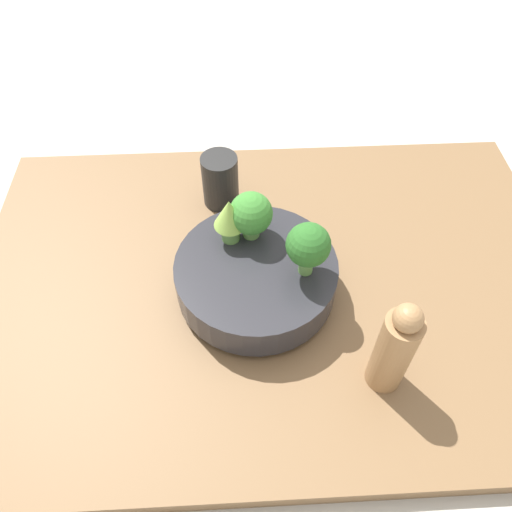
{
  "coord_description": "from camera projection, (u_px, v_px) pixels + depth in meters",
  "views": [
    {
      "loc": [
        0.05,
        0.49,
        0.7
      ],
      "look_at": [
        0.03,
        0.02,
        0.12
      ],
      "focal_mm": 35.0,
      "sensor_mm": 36.0,
      "label": 1
    }
  ],
  "objects": [
    {
      "name": "broccoli_floret_left",
      "position": [
        308.0,
        246.0,
        0.7
      ],
      "size": [
        0.07,
        0.07,
        0.09
      ],
      "color": "#609347",
      "rests_on": "bowl"
    },
    {
      "name": "table",
      "position": [
        273.0,
        285.0,
        0.84
      ],
      "size": [
        0.99,
        0.68,
        0.03
      ],
      "color": "brown",
      "rests_on": "ground_plane"
    },
    {
      "name": "broccoli_floret_front",
      "position": [
        251.0,
        214.0,
        0.76
      ],
      "size": [
        0.07,
        0.07,
        0.08
      ],
      "color": "#609347",
      "rests_on": "bowl"
    },
    {
      "name": "ground_plane",
      "position": [
        273.0,
        290.0,
        0.85
      ],
      "size": [
        6.0,
        6.0,
        0.0
      ],
      "primitive_type": "plane",
      "color": "#ADA89E"
    },
    {
      "name": "romanesco_piece_near",
      "position": [
        230.0,
        217.0,
        0.75
      ],
      "size": [
        0.05,
        0.05,
        0.08
      ],
      "color": "#609347",
      "rests_on": "bowl"
    },
    {
      "name": "pepper_mill",
      "position": [
        395.0,
        349.0,
        0.65
      ],
      "size": [
        0.05,
        0.05,
        0.18
      ],
      "color": "#997047",
      "rests_on": "table"
    },
    {
      "name": "bowl",
      "position": [
        256.0,
        276.0,
        0.78
      ],
      "size": [
        0.25,
        0.25,
        0.07
      ],
      "color": "#28282D",
      "rests_on": "table"
    },
    {
      "name": "cup",
      "position": [
        220.0,
        180.0,
        0.91
      ],
      "size": [
        0.07,
        0.07,
        0.1
      ],
      "color": "black",
      "rests_on": "table"
    }
  ]
}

